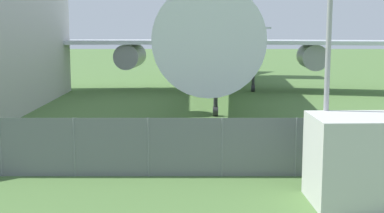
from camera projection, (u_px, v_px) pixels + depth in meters
perimeter_fence at (223, 147)px, 18.37m from camera, size 56.07×0.07×2.05m
airplane at (221, 35)px, 41.21m from camera, size 34.04×42.62×13.48m
portable_cabin at (378, 160)px, 15.53m from camera, size 3.93×2.38×2.58m
light_mast at (330, 20)px, 15.97m from camera, size 0.44×0.44×8.88m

